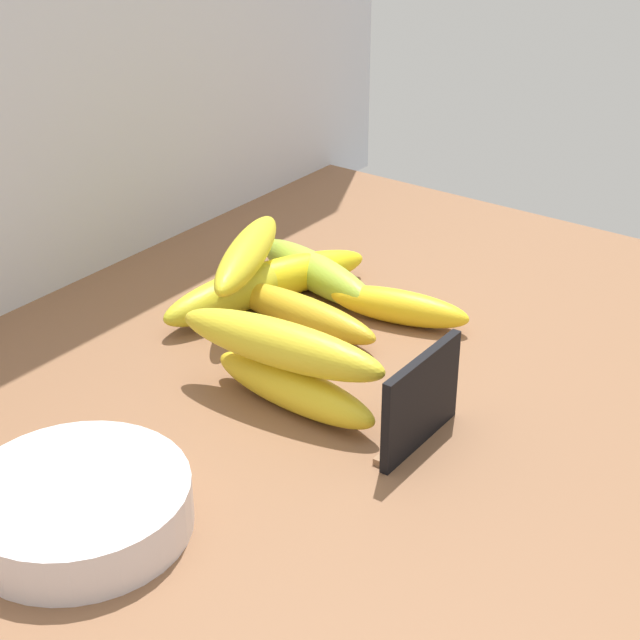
{
  "coord_description": "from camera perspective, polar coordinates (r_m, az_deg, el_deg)",
  "views": [
    {
      "loc": [
        -59.36,
        -43.69,
        51.75
      ],
      "look_at": [
        7.16,
        4.92,
        8.0
      ],
      "focal_mm": 56.26,
      "sensor_mm": 36.0,
      "label": 1
    }
  ],
  "objects": [
    {
      "name": "fruit_bowl",
      "position": [
        0.77,
        -13.56,
        -10.26
      ],
      "size": [
        16.81,
        16.81,
        3.92
      ],
      "primitive_type": "cylinder",
      "color": "silver",
      "rests_on": "counter_top"
    },
    {
      "name": "chalkboard_sign",
      "position": [
        0.83,
        5.72,
        -4.75
      ],
      "size": [
        11.0,
        1.8,
        8.4
      ],
      "color": "black",
      "rests_on": "counter_top"
    },
    {
      "name": "banana_7",
      "position": [
        1.04,
        -4.18,
        3.77
      ],
      "size": [
        18.82,
        11.11,
        3.84
      ],
      "primitive_type": "ellipsoid",
      "rotation": [
        0.0,
        0.0,
        6.7
      ],
      "color": "yellow",
      "rests_on": "banana_3"
    },
    {
      "name": "banana_5",
      "position": [
        1.08,
        -2.16,
        2.46
      ],
      "size": [
        20.35,
        12.06,
        4.22
      ],
      "primitive_type": "ellipsoid",
      "rotation": [
        0.0,
        0.0,
        2.73
      ],
      "color": "yellow",
      "rests_on": "counter_top"
    },
    {
      "name": "banana_0",
      "position": [
        1.03,
        4.48,
        0.77
      ],
      "size": [
        6.78,
        15.44,
        3.56
      ],
      "primitive_type": "ellipsoid",
      "rotation": [
        0.0,
        0.0,
        1.79
      ],
      "color": "yellow",
      "rests_on": "counter_top"
    },
    {
      "name": "banana_3",
      "position": [
        1.05,
        -4.6,
        1.65
      ],
      "size": [
        19.81,
        7.8,
        4.37
      ],
      "primitive_type": "ellipsoid",
      "rotation": [
        0.0,
        0.0,
        6.1
      ],
      "color": "gold",
      "rests_on": "counter_top"
    },
    {
      "name": "banana_1",
      "position": [
        1.09,
        -0.26,
        2.72
      ],
      "size": [
        9.44,
        20.01,
        4.11
      ],
      "primitive_type": "ellipsoid",
      "rotation": [
        0.0,
        0.0,
        1.29
      ],
      "color": "#9BBD37",
      "rests_on": "counter_top"
    },
    {
      "name": "banana_2",
      "position": [
        0.89,
        -1.35,
        -3.82
      ],
      "size": [
        4.76,
        17.81,
        3.9
      ],
      "primitive_type": "ellipsoid",
      "rotation": [
        0.0,
        0.0,
        1.52
      ],
      "color": "yellow",
      "rests_on": "counter_top"
    },
    {
      "name": "banana_4",
      "position": [
        1.02,
        -1.24,
        0.48
      ],
      "size": [
        4.34,
        19.39,
        3.64
      ],
      "primitive_type": "ellipsoid",
      "rotation": [
        0.0,
        0.0,
        1.53
      ],
      "color": "gold",
      "rests_on": "counter_top"
    },
    {
      "name": "counter_top",
      "position": [
        0.89,
        -0.16,
        -6.32
      ],
      "size": [
        110.0,
        76.0,
        3.0
      ],
      "primitive_type": "cube",
      "color": "brown",
      "rests_on": "ground"
    },
    {
      "name": "banana_6",
      "position": [
        0.87,
        -2.37,
        -1.43
      ],
      "size": [
        6.33,
        20.79,
        4.23
      ],
      "primitive_type": "ellipsoid",
      "rotation": [
        0.0,
        0.0,
        1.67
      ],
      "color": "yellow",
      "rests_on": "banana_2"
    }
  ]
}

